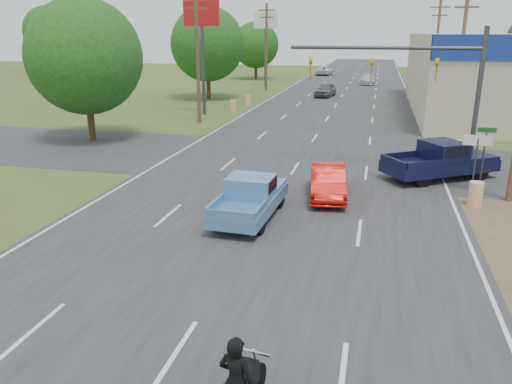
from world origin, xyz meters
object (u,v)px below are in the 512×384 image
(red_convertible, at_px, (328,182))
(navy_pickup, at_px, (442,160))
(distant_car_silver, at_px, (367,79))
(distant_car_white, at_px, (324,71))
(distant_car_grey, at_px, (325,90))
(blue_pickup, at_px, (251,196))

(red_convertible, height_order, navy_pickup, navy_pickup)
(distant_car_silver, height_order, distant_car_white, distant_car_white)
(distant_car_grey, bearing_deg, distant_car_white, 103.87)
(red_convertible, distance_m, distant_car_grey, 35.24)
(distant_car_silver, bearing_deg, distant_car_white, 118.96)
(red_convertible, distance_m, blue_pickup, 4.01)
(distant_car_grey, relative_size, distant_car_white, 0.87)
(navy_pickup, xyz_separation_m, distant_car_silver, (-4.79, 46.05, -0.23))
(navy_pickup, bearing_deg, distant_car_white, 157.79)
(blue_pickup, bearing_deg, distant_car_grey, 94.47)
(navy_pickup, relative_size, distant_car_grey, 1.32)
(red_convertible, relative_size, distant_car_silver, 0.88)
(distant_car_grey, distance_m, distant_car_white, 29.30)
(blue_pickup, height_order, distant_car_silver, blue_pickup)
(blue_pickup, bearing_deg, distant_car_silver, 89.60)
(blue_pickup, height_order, navy_pickup, navy_pickup)
(distant_car_silver, bearing_deg, blue_pickup, -91.72)
(red_convertible, xyz_separation_m, navy_pickup, (5.02, 4.19, 0.24))
(red_convertible, bearing_deg, blue_pickup, -137.53)
(distant_car_silver, relative_size, distant_car_white, 0.94)
(blue_pickup, distance_m, distant_car_white, 67.38)
(red_convertible, relative_size, navy_pickup, 0.72)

